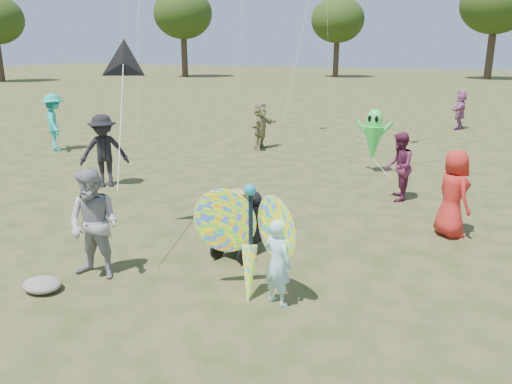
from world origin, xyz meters
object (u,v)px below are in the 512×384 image
at_px(crowd_i, 55,122).
at_px(child_girl, 278,263).
at_px(adult_man, 94,225).
at_px(butterfly_kite, 250,240).
at_px(crowd_j, 460,110).
at_px(crowd_b, 104,151).
at_px(alien_kite, 373,138).
at_px(jogging_stroller, 242,218).
at_px(crowd_e, 399,167).
at_px(crowd_d, 261,126).
at_px(crowd_a, 453,194).

bearing_deg(crowd_i, child_girl, -168.96).
height_order(adult_man, butterfly_kite, adult_man).
bearing_deg(adult_man, crowd_j, 71.30).
relative_size(crowd_b, crowd_j, 1.10).
bearing_deg(crowd_i, alien_kite, -130.11).
xyz_separation_m(crowd_j, jogging_stroller, (-2.26, -15.62, -0.19)).
xyz_separation_m(crowd_b, crowd_i, (-4.58, 2.81, 0.05)).
bearing_deg(child_girl, crowd_b, -11.74).
bearing_deg(butterfly_kite, jogging_stroller, 121.29).
relative_size(crowd_e, alien_kite, 0.88).
distance_m(crowd_b, crowd_d, 6.15).
bearing_deg(butterfly_kite, crowd_i, 148.23).
xyz_separation_m(adult_man, jogging_stroller, (1.53, 1.73, -0.21)).
bearing_deg(crowd_i, crowd_e, -142.54).
height_order(crowd_d, butterfly_kite, butterfly_kite).
bearing_deg(crowd_d, crowd_e, -122.86).
relative_size(crowd_a, alien_kite, 0.91).
bearing_deg(alien_kite, crowd_i, -172.13).
height_order(crowd_e, crowd_j, crowd_j).
height_order(crowd_i, alien_kite, crowd_i).
height_order(jogging_stroller, alien_kite, alien_kite).
distance_m(child_girl, alien_kite, 7.86).
relative_size(adult_man, jogging_stroller, 1.49).
relative_size(crowd_a, crowd_b, 0.89).
height_order(crowd_e, jogging_stroller, crowd_e).
height_order(butterfly_kite, alien_kite, alien_kite).
height_order(child_girl, crowd_i, crowd_i).
bearing_deg(crowd_i, adult_man, -178.54).
bearing_deg(crowd_e, crowd_b, -84.59).
bearing_deg(alien_kite, crowd_d, 157.08).
distance_m(child_girl, crowd_e, 5.56).
relative_size(crowd_e, crowd_i, 0.82).
distance_m(crowd_j, jogging_stroller, 15.79).
xyz_separation_m(child_girl, crowd_d, (-4.69, 9.59, 0.19)).
bearing_deg(crowd_e, crowd_i, -105.10).
bearing_deg(crowd_b, crowd_j, 23.27).
bearing_deg(child_girl, crowd_a, -97.77).
height_order(crowd_j, alien_kite, alien_kite).
relative_size(crowd_d, jogging_stroller, 1.41).
height_order(crowd_i, jogging_stroller, crowd_i).
distance_m(adult_man, crowd_b, 5.24).
bearing_deg(crowd_d, jogging_stroller, -152.31).
bearing_deg(jogging_stroller, crowd_j, 95.30).
height_order(crowd_d, crowd_e, crowd_d).
bearing_deg(crowd_j, crowd_a, 8.13).
height_order(crowd_i, crowd_j, crowd_i).
bearing_deg(crowd_e, jogging_stroller, -33.63).
height_order(adult_man, crowd_e, adult_man).
bearing_deg(crowd_a, jogging_stroller, 89.43).
height_order(crowd_b, crowd_i, crowd_i).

